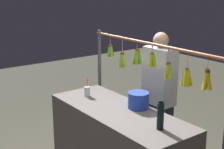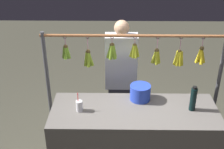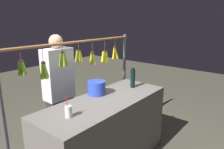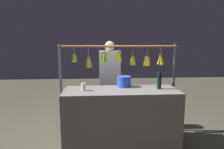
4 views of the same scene
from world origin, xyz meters
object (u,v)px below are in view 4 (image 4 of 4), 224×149
(water_bottle, at_px, (159,81))
(vendor_person, at_px, (110,85))
(blue_bucket, at_px, (124,81))
(drink_cup, at_px, (83,87))

(water_bottle, xyz_separation_m, vendor_person, (0.74, -0.71, -0.22))
(blue_bucket, distance_m, vendor_person, 0.58)
(blue_bucket, height_order, vendor_person, vendor_person)
(blue_bucket, bearing_deg, drink_cup, 19.72)
(vendor_person, bearing_deg, drink_cup, 59.16)
(water_bottle, xyz_separation_m, blue_bucket, (0.53, -0.20, -0.05))
(water_bottle, relative_size, drink_cup, 1.32)
(blue_bucket, bearing_deg, vendor_person, -67.98)
(blue_bucket, distance_m, drink_cup, 0.69)
(water_bottle, height_order, blue_bucket, water_bottle)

